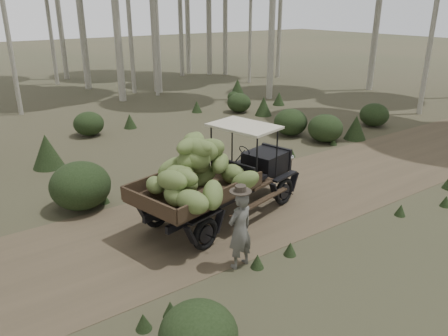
# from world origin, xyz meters

# --- Properties ---
(ground) EXTENTS (120.00, 120.00, 0.00)m
(ground) POSITION_xyz_m (0.00, 0.00, 0.00)
(ground) COLOR #473D2B
(ground) RESTS_ON ground
(dirt_track) EXTENTS (70.00, 4.00, 0.01)m
(dirt_track) POSITION_xyz_m (0.00, 0.00, 0.00)
(dirt_track) COLOR brown
(dirt_track) RESTS_ON ground
(banana_truck) EXTENTS (4.90, 2.90, 2.31)m
(banana_truck) POSITION_xyz_m (-2.77, -0.19, 1.38)
(banana_truck) COLOR black
(banana_truck) RESTS_ON ground
(farmer) EXTENTS (0.63, 0.47, 1.74)m
(farmer) POSITION_xyz_m (-3.22, -2.01, 0.82)
(farmer) COLOR #54524D
(farmer) RESTS_ON ground
(undergrowth) EXTENTS (19.48, 21.79, 1.23)m
(undergrowth) POSITION_xyz_m (0.51, 0.17, 0.52)
(undergrowth) COLOR #233319
(undergrowth) RESTS_ON ground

